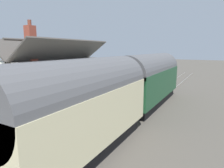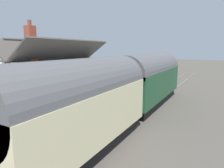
{
  "view_description": "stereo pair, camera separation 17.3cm",
  "coord_description": "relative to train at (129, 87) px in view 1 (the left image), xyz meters",
  "views": [
    {
      "loc": [
        -14.25,
        -6.08,
        4.72
      ],
      "look_at": [
        -0.52,
        1.5,
        1.91
      ],
      "focal_mm": 31.31,
      "sensor_mm": 36.0,
      "label": 1
    },
    {
      "loc": [
        -14.17,
        -6.23,
        4.72
      ],
      "look_at": [
        -0.52,
        1.5,
        1.91
      ],
      "focal_mm": 31.31,
      "sensor_mm": 36.0,
      "label": 2
    }
  ],
  "objects": [
    {
      "name": "ground_plane",
      "position": [
        2.51,
        0.9,
        -2.22
      ],
      "size": [
        160.0,
        160.0,
        0.0
      ],
      "primitive_type": "plane",
      "color": "#4C473F"
    },
    {
      "name": "platform",
      "position": [
        2.51,
        5.14,
        -1.76
      ],
      "size": [
        32.0,
        6.48,
        0.91
      ],
      "primitive_type": "cube",
      "color": "gray",
      "rests_on": "ground"
    },
    {
      "name": "platform_edge_coping",
      "position": [
        2.51,
        2.08,
        -1.3
      ],
      "size": [
        32.0,
        0.36,
        0.02
      ],
      "primitive_type": "cube",
      "color": "beige",
      "rests_on": "platform"
    },
    {
      "name": "rail_near",
      "position": [
        2.51,
        -0.72,
        -2.15
      ],
      "size": [
        52.0,
        0.08,
        0.14
      ],
      "primitive_type": "cube",
      "color": "gray",
      "rests_on": "ground"
    },
    {
      "name": "rail_far",
      "position": [
        2.51,
        0.72,
        -2.15
      ],
      "size": [
        52.0,
        0.08,
        0.14
      ],
      "primitive_type": "cube",
      "color": "gray",
      "rests_on": "ground"
    },
    {
      "name": "train",
      "position": [
        0.0,
        0.0,
        0.0
      ],
      "size": [
        18.55,
        2.73,
        4.32
      ],
      "color": "black",
      "rests_on": "ground"
    },
    {
      "name": "station_building",
      "position": [
        -0.44,
        6.03,
        0.32
      ],
      "size": [
        8.36,
        4.17,
        5.71
      ],
      "color": "white",
      "rests_on": "platform"
    },
    {
      "name": "bench_near_building",
      "position": [
        11.04,
        4.06,
        -0.84
      ],
      "size": [
        1.41,
        0.46,
        0.88
      ],
      "color": "teal",
      "rests_on": "platform"
    },
    {
      "name": "bench_mid_platform",
      "position": [
        7.72,
        4.29,
        -0.84
      ],
      "size": [
        1.4,
        0.44,
        0.88
      ],
      "color": "teal",
      "rests_on": "platform"
    },
    {
      "name": "bench_by_lamp",
      "position": [
        10.16,
        4.36,
        -0.84
      ],
      "size": [
        1.4,
        0.44,
        0.88
      ],
      "color": "teal",
      "rests_on": "platform"
    },
    {
      "name": "planter_corner_building",
      "position": [
        13.21,
        3.57,
        -1.0
      ],
      "size": [
        0.88,
        0.32,
        0.66
      ],
      "color": "teal",
      "rests_on": "platform"
    },
    {
      "name": "planter_edge_near",
      "position": [
        10.32,
        6.42,
        -0.97
      ],
      "size": [
        0.41,
        0.41,
        0.71
      ],
      "color": "black",
      "rests_on": "platform"
    },
    {
      "name": "station_sign_board",
      "position": [
        -5.75,
        2.65,
        -0.12
      ],
      "size": [
        0.96,
        0.06,
        1.57
      ],
      "color": "black",
      "rests_on": "platform"
    },
    {
      "name": "tree_behind_building",
      "position": [
        6.79,
        14.22,
        1.3
      ],
      "size": [
        2.97,
        2.57,
        5.0
      ],
      "color": "#4C3828",
      "rests_on": "ground"
    }
  ]
}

